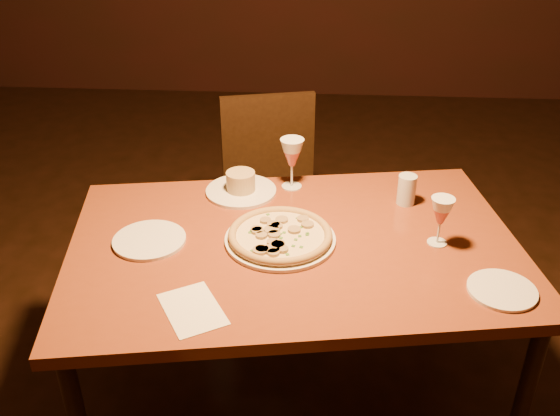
{
  "coord_description": "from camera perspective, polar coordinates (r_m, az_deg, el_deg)",
  "views": [
    {
      "loc": [
        0.11,
        -1.52,
        1.8
      ],
      "look_at": [
        0.0,
        0.14,
        0.83
      ],
      "focal_mm": 40.0,
      "sensor_mm": 36.0,
      "label": 1
    }
  ],
  "objects": [
    {
      "name": "dining_table",
      "position": [
        1.96,
        1.31,
        -4.77
      ],
      "size": [
        1.51,
        1.1,
        0.74
      ],
      "rotation": [
        0.0,
        0.0,
        0.16
      ],
      "color": "brown",
      "rests_on": "floor"
    },
    {
      "name": "chair_far",
      "position": [
        2.78,
        -0.67,
        2.1
      ],
      "size": [
        0.5,
        0.5,
        0.87
      ],
      "rotation": [
        0.0,
        0.0,
        0.23
      ],
      "color": "black",
      "rests_on": "floor"
    },
    {
      "name": "pizza_plate",
      "position": [
        1.92,
        0.02,
        -2.55
      ],
      "size": [
        0.34,
        0.34,
        0.04
      ],
      "color": "silver",
      "rests_on": "dining_table"
    },
    {
      "name": "ramekin_saucer",
      "position": [
        2.2,
        -3.6,
        2.02
      ],
      "size": [
        0.25,
        0.25,
        0.08
      ],
      "color": "silver",
      "rests_on": "dining_table"
    },
    {
      "name": "wine_glass_far",
      "position": [
        2.2,
        1.1,
        4.09
      ],
      "size": [
        0.08,
        0.08,
        0.19
      ],
      "primitive_type": null,
      "color": "#BC524E",
      "rests_on": "dining_table"
    },
    {
      "name": "wine_glass_right",
      "position": [
        1.94,
        14.43,
        -1.17
      ],
      "size": [
        0.07,
        0.07,
        0.16
      ],
      "primitive_type": null,
      "color": "#BC524E",
      "rests_on": "dining_table"
    },
    {
      "name": "water_tumbler",
      "position": [
        2.15,
        11.5,
        1.66
      ],
      "size": [
        0.06,
        0.06,
        0.1
      ],
      "primitive_type": "cylinder",
      "color": "silver",
      "rests_on": "dining_table"
    },
    {
      "name": "side_plate_left",
      "position": [
        1.97,
        -11.86,
        -2.89
      ],
      "size": [
        0.23,
        0.23,
        0.01
      ],
      "primitive_type": "cylinder",
      "color": "silver",
      "rests_on": "dining_table"
    },
    {
      "name": "side_plate_near",
      "position": [
        1.83,
        19.64,
        -7.08
      ],
      "size": [
        0.19,
        0.19,
        0.01
      ],
      "primitive_type": "cylinder",
      "color": "silver",
      "rests_on": "dining_table"
    },
    {
      "name": "menu_card",
      "position": [
        1.68,
        -8.01,
        -9.14
      ],
      "size": [
        0.22,
        0.24,
        0.0
      ],
      "primitive_type": "cube",
      "rotation": [
        0.0,
        0.0,
        0.52
      ],
      "color": "silver",
      "rests_on": "dining_table"
    }
  ]
}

